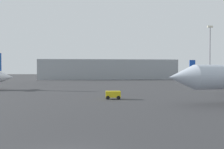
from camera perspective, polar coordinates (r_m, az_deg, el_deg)
name	(u,v)px	position (r m, az deg, el deg)	size (l,w,h in m)	color
airplane_distant	(215,75)	(108.64, 22.38, -0.16)	(26.41, 19.93, 8.73)	silver
baggage_cart	(113,94)	(40.49, 0.24, -4.54)	(2.47, 1.49, 1.30)	gold
light_mast_right	(210,50)	(118.92, 21.29, 5.13)	(2.40, 0.50, 24.24)	slate
terminal_building	(107,70)	(137.03, -1.05, 1.12)	(69.96, 26.06, 10.10)	#999EA3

